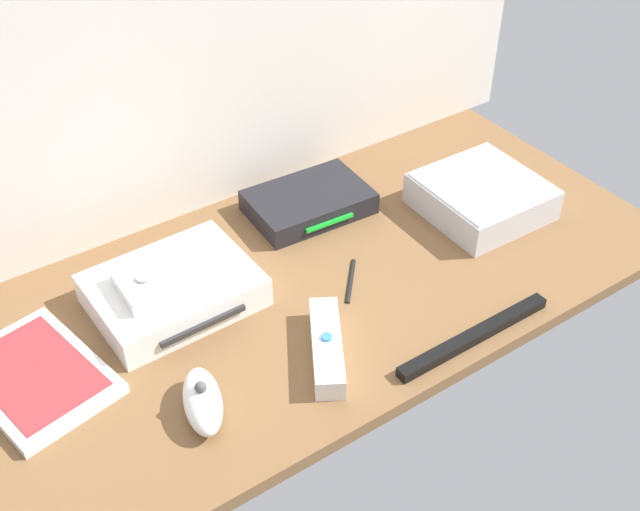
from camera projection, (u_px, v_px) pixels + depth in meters
ground_plane at (320, 283)px, 110.92cm from camera, size 100.00×48.00×2.00cm
game_console at (173, 290)px, 104.98cm from camera, size 21.32×16.83×4.40cm
mini_computer at (481, 196)px, 120.98cm from camera, size 17.34×17.34×5.30cm
game_case at (36, 376)px, 95.17cm from camera, size 17.01×21.27×1.56cm
network_router at (309, 202)px, 121.38cm from camera, size 18.66×13.13×3.40cm
remote_wand at (327, 347)px, 97.92cm from camera, size 10.70×14.54×3.40cm
remote_nunchuk at (203, 401)px, 90.56cm from camera, size 7.43×10.89×5.10cm
remote_classic_pad at (174, 274)px, 102.61cm from camera, size 14.63×8.42×2.40cm
sensor_bar at (474, 336)px, 100.50cm from camera, size 24.01×1.90×1.40cm
stylus_pen at (350, 280)px, 109.44cm from camera, size 6.49×7.20×0.70cm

